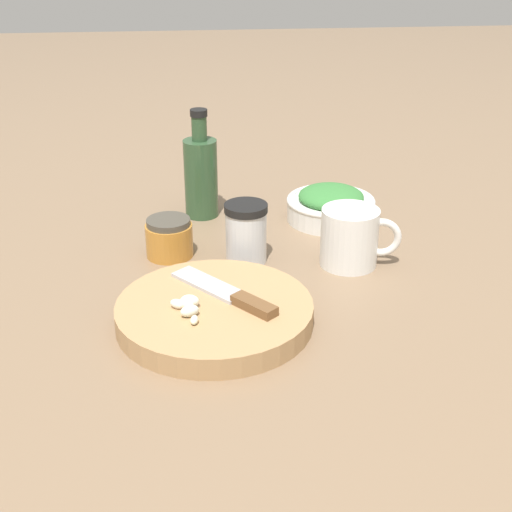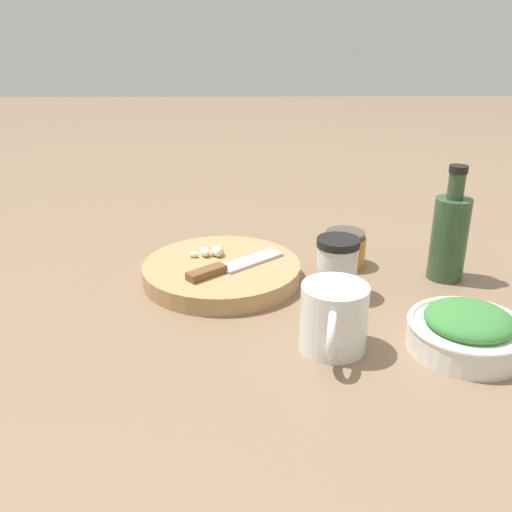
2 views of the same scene
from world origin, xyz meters
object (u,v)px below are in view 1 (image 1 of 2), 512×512
garlic_cloves (188,306)px  honey_jar (169,238)px  herb_bowl (331,205)px  spice_jar (246,233)px  coffee_mug (351,237)px  cutting_board (215,313)px  oil_bottle (201,175)px  chef_knife (232,294)px

garlic_cloves → honey_jar: size_ratio=0.82×
herb_bowl → spice_jar: (0.15, -0.16, 0.02)m
spice_jar → coffee_mug: 0.16m
cutting_board → coffee_mug: (-0.16, 0.22, 0.03)m
garlic_cloves → oil_bottle: (-0.40, 0.03, 0.04)m
cutting_board → herb_bowl: 0.40m
chef_knife → garlic_cloves: (0.03, -0.06, 0.00)m
garlic_cloves → spice_jar: size_ratio=0.64×
chef_knife → oil_bottle: 0.37m
cutting_board → honey_jar: size_ratio=3.52×
cutting_board → garlic_cloves: garlic_cloves is taller
spice_jar → coffee_mug: bearing=80.0°
cutting_board → chef_knife: (-0.01, 0.02, 0.02)m
herb_bowl → spice_jar: size_ratio=1.64×
chef_knife → spice_jar: spice_jar is taller
chef_knife → garlic_cloves: size_ratio=2.62×
herb_bowl → oil_bottle: bearing=-101.4°
cutting_board → herb_bowl: herb_bowl is taller
coffee_mug → cutting_board: bearing=-54.6°
cutting_board → spice_jar: bearing=162.2°
garlic_cloves → herb_bowl: 0.44m
herb_bowl → coffee_mug: bearing=-1.4°
herb_bowl → garlic_cloves: bearing=-36.5°
oil_bottle → coffee_mug: bearing=45.0°
garlic_cloves → herb_bowl: (-0.35, 0.26, -0.01)m
spice_jar → coffee_mug: spice_jar is taller
herb_bowl → oil_bottle: (-0.05, -0.23, 0.05)m
spice_jar → oil_bottle: 0.21m
chef_knife → honey_jar: (-0.20, -0.09, -0.00)m
cutting_board → chef_knife: bearing=121.4°
cutting_board → herb_bowl: bearing=146.1°
herb_bowl → chef_knife: bearing=-32.0°
cutting_board → oil_bottle: (-0.38, -0.00, 0.06)m
chef_knife → cutting_board: bearing=170.8°
coffee_mug → honey_jar: size_ratio=1.65×
garlic_cloves → spice_jar: spice_jar is taller
chef_knife → coffee_mug: bearing=-4.7°
cutting_board → herb_bowl: size_ratio=1.68×
spice_jar → honey_jar: size_ratio=1.28×
oil_bottle → chef_knife: bearing=4.4°
herb_bowl → oil_bottle: 0.24m
spice_jar → oil_bottle: oil_bottle is taller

